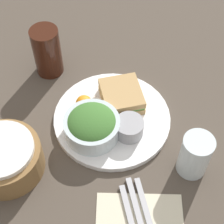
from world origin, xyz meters
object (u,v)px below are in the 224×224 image
(sandwich, at_px, (121,96))
(salad_bowl, at_px, (92,126))
(fork, at_px, (148,219))
(spoon, at_px, (131,223))
(drink_glass, at_px, (47,51))
(water_glass, at_px, (195,155))
(bread_basket, at_px, (5,158))
(dressing_cup, at_px, (129,128))
(plate, at_px, (112,119))
(knife, at_px, (140,221))

(sandwich, bearing_deg, salad_bowl, 144.46)
(fork, relative_size, spoon, 1.11)
(drink_glass, xyz_separation_m, water_glass, (-0.29, -0.35, -0.01))
(bread_basket, relative_size, water_glass, 1.50)
(fork, xyz_separation_m, spoon, (-0.01, 0.03, 0.00))
(drink_glass, xyz_separation_m, bread_basket, (-0.30, 0.06, -0.03))
(sandwich, bearing_deg, dressing_cup, -168.65)
(plate, relative_size, sandwich, 2.30)
(salad_bowl, relative_size, knife, 0.66)
(drink_glass, bearing_deg, dressing_cup, -134.78)
(salad_bowl, distance_m, fork, 0.24)
(dressing_cup, distance_m, bread_basket, 0.28)
(spoon, height_order, water_glass, water_glass)
(plate, bearing_deg, drink_glass, 45.93)
(salad_bowl, relative_size, drink_glass, 0.94)
(plate, relative_size, bread_basket, 1.72)
(sandwich, distance_m, knife, 0.30)
(sandwich, distance_m, fork, 0.30)
(salad_bowl, xyz_separation_m, dressing_cup, (0.00, -0.09, -0.01))
(knife, bearing_deg, fork, 90.00)
(plate, distance_m, knife, 0.26)
(salad_bowl, xyz_separation_m, bread_basket, (-0.09, 0.18, -0.01))
(water_glass, bearing_deg, sandwich, 42.49)
(bread_basket, height_order, knife, bread_basket)
(plate, xyz_separation_m, knife, (-0.25, -0.06, -0.00))
(plate, relative_size, fork, 1.52)
(dressing_cup, height_order, spoon, dressing_cup)
(sandwich, distance_m, salad_bowl, 0.12)
(plate, distance_m, salad_bowl, 0.07)
(sandwich, xyz_separation_m, fork, (-0.30, -0.06, -0.03))
(plate, xyz_separation_m, dressing_cup, (-0.04, -0.04, 0.03))
(drink_glass, bearing_deg, water_glass, -129.61)
(water_glass, bearing_deg, salad_bowl, 70.89)
(drink_glass, bearing_deg, plate, -134.07)
(salad_bowl, xyz_separation_m, water_glass, (-0.08, -0.22, 0.01))
(drink_glass, distance_m, bread_basket, 0.30)
(knife, xyz_separation_m, water_glass, (0.13, -0.12, 0.05))
(knife, relative_size, water_glass, 1.79)
(sandwich, bearing_deg, water_glass, -137.51)
(sandwich, xyz_separation_m, water_glass, (-0.17, -0.16, 0.02))
(knife, bearing_deg, plate, 180.00)
(bread_basket, distance_m, spoon, 0.30)
(bread_basket, xyz_separation_m, fork, (-0.12, -0.31, -0.03))
(dressing_cup, bearing_deg, spoon, -178.84)
(fork, bearing_deg, plate, -176.04)
(dressing_cup, xyz_separation_m, knife, (-0.21, -0.02, -0.03))
(bread_basket, bearing_deg, knife, -112.52)
(dressing_cup, height_order, knife, dressing_cup)
(knife, distance_m, water_glass, 0.18)
(dressing_cup, relative_size, fork, 0.36)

